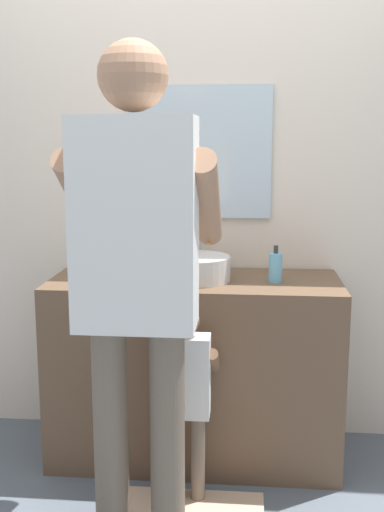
{
  "coord_description": "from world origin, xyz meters",
  "views": [
    {
      "loc": [
        0.24,
        -2.45,
        1.48
      ],
      "look_at": [
        0.0,
        0.15,
        0.99
      ],
      "focal_mm": 43.59,
      "sensor_mm": 36.0,
      "label": 1
    }
  ],
  "objects_px": {
    "toothbrush_cup": "(111,266)",
    "soap_bottle": "(275,267)",
    "adult_parent": "(137,256)",
    "child_toddler": "(186,387)"
  },
  "relations": [
    {
      "from": "toothbrush_cup",
      "to": "soap_bottle",
      "type": "distance_m",
      "value": 0.76
    },
    {
      "from": "toothbrush_cup",
      "to": "soap_bottle",
      "type": "relative_size",
      "value": 1.25
    },
    {
      "from": "child_toddler",
      "to": "adult_parent",
      "type": "distance_m",
      "value": 0.65
    },
    {
      "from": "toothbrush_cup",
      "to": "soap_bottle",
      "type": "bearing_deg",
      "value": -3.48
    },
    {
      "from": "soap_bottle",
      "to": "adult_parent",
      "type": "xyz_separation_m",
      "value": [
        -0.51,
        -0.63,
        0.16
      ]
    },
    {
      "from": "soap_bottle",
      "to": "child_toddler",
      "type": "relative_size",
      "value": 0.2
    },
    {
      "from": "toothbrush_cup",
      "to": "child_toddler",
      "type": "distance_m",
      "value": 0.71
    },
    {
      "from": "toothbrush_cup",
      "to": "child_toddler",
      "type": "height_order",
      "value": "toothbrush_cup"
    },
    {
      "from": "soap_bottle",
      "to": "child_toddler",
      "type": "height_order",
      "value": "soap_bottle"
    },
    {
      "from": "toothbrush_cup",
      "to": "adult_parent",
      "type": "relative_size",
      "value": 0.11
    }
  ]
}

